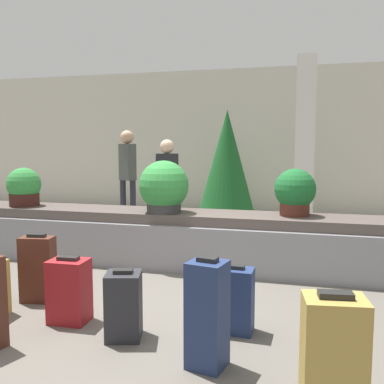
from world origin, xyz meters
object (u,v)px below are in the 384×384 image
(potted_plant_0, at_px, (164,188))
(potted_plant_2, at_px, (295,192))
(suitcase_5, at_px, (333,371))
(suitcase_4, at_px, (233,300))
(decorated_tree, at_px, (227,161))
(traveler_1, at_px, (167,180))
(suitcase_2, at_px, (69,291))
(suitcase_3, at_px, (207,314))
(suitcase_6, at_px, (38,269))
(pillar, at_px, (305,140))
(potted_plant_1, at_px, (24,188))
(traveler_0, at_px, (128,168))
(suitcase_8, at_px, (124,305))

(potted_plant_0, height_order, potted_plant_2, potted_plant_0)
(potted_plant_0, bearing_deg, suitcase_5, -56.97)
(suitcase_4, xyz_separation_m, decorated_tree, (-0.99, 5.13, 0.92))
(potted_plant_0, relative_size, traveler_1, 0.40)
(suitcase_2, relative_size, decorated_tree, 0.26)
(traveler_1, relative_size, decorated_tree, 0.72)
(suitcase_3, distance_m, decorated_tree, 5.85)
(suitcase_6, distance_m, traveler_1, 3.08)
(pillar, relative_size, suitcase_3, 4.24)
(pillar, xyz_separation_m, suitcase_2, (-1.86, -5.55, -1.33))
(suitcase_3, bearing_deg, potted_plant_1, 154.63)
(suitcase_6, bearing_deg, traveler_1, 74.79)
(suitcase_6, bearing_deg, suitcase_4, -14.79)
(traveler_1, bearing_deg, pillar, -132.65)
(suitcase_5, distance_m, traveler_0, 6.27)
(suitcase_2, distance_m, suitcase_4, 1.37)
(suitcase_8, bearing_deg, pillar, 61.78)
(pillar, bearing_deg, potted_plant_2, -91.35)
(suitcase_2, xyz_separation_m, decorated_tree, (0.37, 5.30, 0.91))
(suitcase_6, height_order, traveler_1, traveler_1)
(pillar, bearing_deg, potted_plant_1, -135.14)
(suitcase_5, height_order, traveler_1, traveler_1)
(suitcase_5, distance_m, potted_plant_1, 4.85)
(potted_plant_2, height_order, traveler_1, traveler_1)
(suitcase_5, relative_size, potted_plant_1, 1.49)
(traveler_0, bearing_deg, suitcase_3, -29.01)
(suitcase_3, distance_m, traveler_0, 5.40)
(suitcase_3, bearing_deg, potted_plant_2, 90.06)
(suitcase_5, bearing_deg, traveler_1, 110.16)
(suitcase_8, height_order, traveler_0, traveler_0)
(suitcase_4, relative_size, suitcase_5, 0.70)
(potted_plant_2, relative_size, decorated_tree, 0.25)
(suitcase_2, relative_size, potted_plant_2, 1.02)
(suitcase_5, bearing_deg, suitcase_6, 145.15)
(pillar, bearing_deg, traveler_1, -133.65)
(potted_plant_0, bearing_deg, traveler_0, 122.22)
(suitcase_2, bearing_deg, suitcase_8, -18.33)
(traveler_0, xyz_separation_m, traveler_1, (1.08, -0.91, -0.13))
(suitcase_3, distance_m, potted_plant_1, 3.91)
(suitcase_3, height_order, traveler_1, traveler_1)
(suitcase_4, bearing_deg, pillar, 86.18)
(potted_plant_1, relative_size, decorated_tree, 0.24)
(suitcase_3, height_order, suitcase_8, suitcase_3)
(suitcase_2, distance_m, potted_plant_0, 1.97)
(potted_plant_1, height_order, traveler_1, traveler_1)
(pillar, relative_size, decorated_tree, 1.46)
(suitcase_4, bearing_deg, traveler_0, 124.62)
(suitcase_3, height_order, suitcase_6, suitcase_3)
(pillar, height_order, suitcase_5, pillar)
(traveler_0, bearing_deg, pillar, 54.07)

